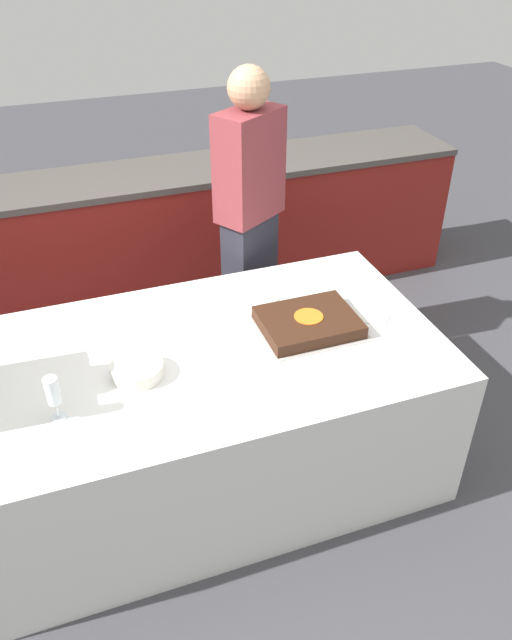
{
  "coord_description": "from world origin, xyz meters",
  "views": [
    {
      "loc": [
        -0.5,
        -2.09,
        2.38
      ],
      "look_at": [
        0.25,
        0.0,
        0.85
      ],
      "focal_mm": 35.0,
      "sensor_mm": 36.0,
      "label": 1
    }
  ],
  "objects_px": {
    "plate_stack": "(137,370)",
    "person_cutting_cake": "(250,224)",
    "wine_glass": "(53,392)",
    "cake": "(308,323)"
  },
  "relations": [
    {
      "from": "plate_stack",
      "to": "person_cutting_cake",
      "type": "xyz_separation_m",
      "value": [
        0.79,
        0.87,
        0.12
      ]
    },
    {
      "from": "person_cutting_cake",
      "to": "wine_glass",
      "type": "bearing_deg",
      "value": 10.41
    },
    {
      "from": "wine_glass",
      "to": "person_cutting_cake",
      "type": "bearing_deg",
      "value": 42.39
    },
    {
      "from": "cake",
      "to": "person_cutting_cake",
      "type": "xyz_separation_m",
      "value": [
        -0.0,
        0.8,
        0.12
      ]
    },
    {
      "from": "plate_stack",
      "to": "wine_glass",
      "type": "xyz_separation_m",
      "value": [
        -0.33,
        -0.15,
        0.1
      ]
    },
    {
      "from": "plate_stack",
      "to": "wine_glass",
      "type": "bearing_deg",
      "value": -155.9
    },
    {
      "from": "cake",
      "to": "wine_glass",
      "type": "height_order",
      "value": "wine_glass"
    },
    {
      "from": "plate_stack",
      "to": "person_cutting_cake",
      "type": "distance_m",
      "value": 1.18
    },
    {
      "from": "cake",
      "to": "plate_stack",
      "type": "bearing_deg",
      "value": -174.86
    },
    {
      "from": "wine_glass",
      "to": "person_cutting_cake",
      "type": "relative_size",
      "value": 0.11
    }
  ]
}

